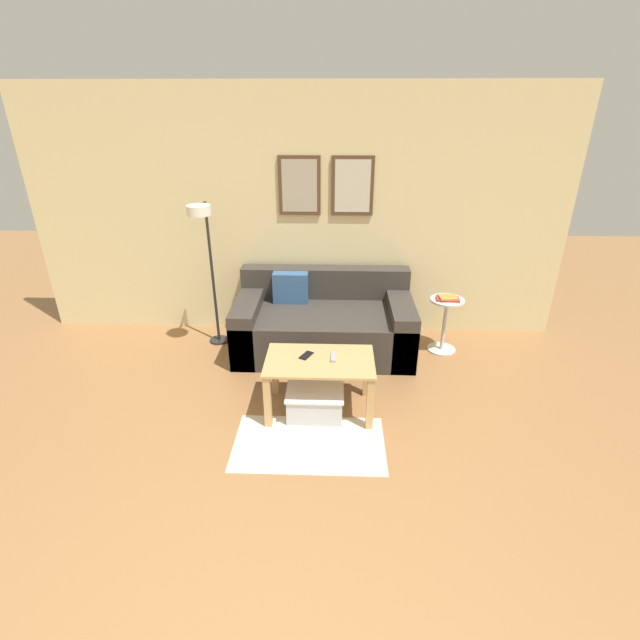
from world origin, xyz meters
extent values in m
cube|color=beige|center=(0.00, 3.83, 1.27)|extent=(5.60, 0.06, 2.55)
cube|color=#513823|center=(0.03, 3.79, 1.59)|extent=(0.42, 0.02, 0.58)
cube|color=#ADA38E|center=(0.03, 3.78, 1.59)|extent=(0.35, 0.01, 0.51)
cube|color=#513823|center=(0.57, 3.79, 1.59)|extent=(0.42, 0.02, 0.58)
cube|color=beige|center=(0.57, 3.78, 1.59)|extent=(0.35, 0.01, 0.51)
cube|color=beige|center=(0.23, 1.79, 0.00)|extent=(1.15, 0.66, 0.01)
cube|color=#38332D|center=(0.30, 3.28, 0.22)|extent=(1.78, 0.96, 0.45)
cube|color=#38332D|center=(0.30, 3.66, 0.61)|extent=(1.78, 0.20, 0.32)
cube|color=#38332D|center=(-0.47, 3.28, 0.28)|extent=(0.24, 0.96, 0.57)
cube|color=#38332D|center=(1.07, 3.28, 0.28)|extent=(0.24, 0.96, 0.57)
cube|color=#335684|center=(-0.06, 3.49, 0.61)|extent=(0.36, 0.14, 0.32)
cube|color=tan|center=(0.29, 2.24, 0.47)|extent=(0.88, 0.54, 0.02)
cube|color=tan|center=(-0.11, 2.00, 0.23)|extent=(0.06, 0.06, 0.46)
cube|color=tan|center=(0.69, 2.00, 0.23)|extent=(0.06, 0.06, 0.46)
cube|color=tan|center=(-0.11, 2.47, 0.23)|extent=(0.06, 0.06, 0.46)
cube|color=tan|center=(0.69, 2.47, 0.23)|extent=(0.06, 0.06, 0.46)
cube|color=#B2B2B7|center=(0.26, 2.22, 0.11)|extent=(0.44, 0.43, 0.22)
cube|color=silver|center=(0.26, 2.22, 0.23)|extent=(0.47, 0.46, 0.02)
cylinder|color=black|center=(-0.84, 3.43, 0.01)|extent=(0.20, 0.20, 0.02)
cylinder|color=black|center=(-0.84, 3.43, 0.76)|extent=(0.03, 0.03, 1.47)
cylinder|color=black|center=(-0.84, 3.32, 1.49)|extent=(0.02, 0.22, 0.02)
cylinder|color=white|center=(-0.84, 3.21, 1.46)|extent=(0.22, 0.22, 0.09)
cylinder|color=silver|center=(1.53, 3.32, 0.01)|extent=(0.29, 0.29, 0.01)
cylinder|color=silver|center=(1.53, 3.32, 0.29)|extent=(0.04, 0.04, 0.54)
cylinder|color=silver|center=(1.53, 3.32, 0.56)|extent=(0.34, 0.34, 0.02)
cube|color=#B73333|center=(1.53, 3.30, 0.58)|extent=(0.24, 0.16, 0.02)
cube|color=#D18438|center=(1.53, 3.31, 0.60)|extent=(0.18, 0.16, 0.02)
cube|color=#99999E|center=(0.40, 2.27, 0.49)|extent=(0.05, 0.15, 0.02)
cube|color=black|center=(0.18, 2.30, 0.49)|extent=(0.12, 0.15, 0.01)
camera|label=1|loc=(0.41, -0.99, 2.36)|focal=26.00mm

